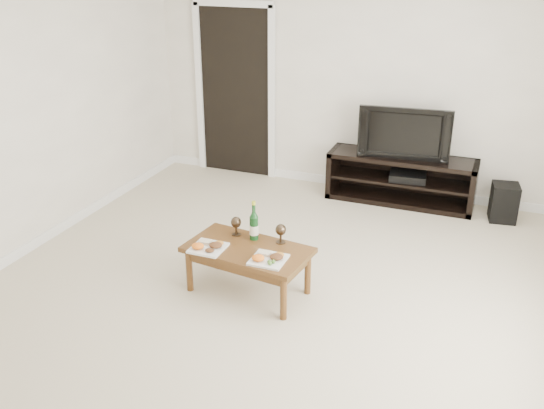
{
  "coord_description": "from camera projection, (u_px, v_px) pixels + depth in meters",
  "views": [
    {
      "loc": [
        1.58,
        -4.0,
        2.75
      ],
      "look_at": [
        -0.14,
        0.38,
        0.7
      ],
      "focal_mm": 40.0,
      "sensor_mm": 36.0,
      "label": 1
    }
  ],
  "objects": [
    {
      "name": "doorway",
      "position": [
        236.0,
        93.0,
        7.48
      ],
      "size": [
        0.9,
        0.02,
        2.05
      ],
      "primitive_type": "cube",
      "color": "black",
      "rests_on": "ground"
    },
    {
      "name": "subwoofer",
      "position": [
        504.0,
        202.0,
        6.43
      ],
      "size": [
        0.31,
        0.31,
        0.41
      ],
      "primitive_type": "cube",
      "rotation": [
        0.0,
        0.0,
        0.15
      ],
      "color": "black",
      "rests_on": "ground"
    },
    {
      "name": "wine_bottle",
      "position": [
        254.0,
        220.0,
        5.09
      ],
      "size": [
        0.07,
        0.07,
        0.35
      ],
      "primitive_type": "cylinder",
      "color": "#103B16",
      "rests_on": "coffee_table"
    },
    {
      "name": "goblet_right",
      "position": [
        281.0,
        234.0,
        5.06
      ],
      "size": [
        0.09,
        0.09,
        0.17
      ],
      "primitive_type": null,
      "color": "#3D2F21",
      "rests_on": "coffee_table"
    },
    {
      "name": "goblet_left",
      "position": [
        236.0,
        226.0,
        5.2
      ],
      "size": [
        0.09,
        0.09,
        0.17
      ],
      "primitive_type": null,
      "color": "#3D2F21",
      "rests_on": "coffee_table"
    },
    {
      "name": "media_console",
      "position": [
        401.0,
        179.0,
        6.86
      ],
      "size": [
        1.64,
        0.45,
        0.55
      ],
      "primitive_type": "cube",
      "color": "black",
      "rests_on": "ground"
    },
    {
      "name": "floor",
      "position": [
        271.0,
        301.0,
        5.04
      ],
      "size": [
        5.5,
        5.5,
        0.0
      ],
      "primitive_type": "plane",
      "color": "#C3B49D",
      "rests_on": "ground"
    },
    {
      "name": "coffee_table",
      "position": [
        248.0,
        270.0,
        5.1
      ],
      "size": [
        1.09,
        0.68,
        0.42
      ],
      "primitive_type": "cube",
      "rotation": [
        0.0,
        0.0,
        -0.13
      ],
      "color": "brown",
      "rests_on": "ground"
    },
    {
      "name": "plate_right",
      "position": [
        268.0,
        257.0,
        4.79
      ],
      "size": [
        0.27,
        0.27,
        0.07
      ],
      "primitive_type": "cube",
      "color": "white",
      "rests_on": "coffee_table"
    },
    {
      "name": "television",
      "position": [
        405.0,
        131.0,
        6.63
      ],
      "size": [
        1.0,
        0.22,
        0.57
      ],
      "primitive_type": "imported",
      "rotation": [
        0.0,
        0.0,
        0.09
      ],
      "color": "black",
      "rests_on": "media_console"
    },
    {
      "name": "plate_left",
      "position": [
        208.0,
        245.0,
        4.98
      ],
      "size": [
        0.27,
        0.27,
        0.07
      ],
      "primitive_type": "cube",
      "color": "white",
      "rests_on": "coffee_table"
    },
    {
      "name": "back_wall",
      "position": [
        360.0,
        80.0,
        6.88
      ],
      "size": [
        5.0,
        0.04,
        2.6
      ],
      "primitive_type": "cube",
      "color": "beige",
      "rests_on": "ground"
    },
    {
      "name": "av_receiver",
      "position": [
        408.0,
        176.0,
        6.8
      ],
      "size": [
        0.43,
        0.34,
        0.08
      ],
      "primitive_type": "cube",
      "rotation": [
        0.0,
        0.0,
        0.1
      ],
      "color": "black",
      "rests_on": "media_console"
    }
  ]
}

